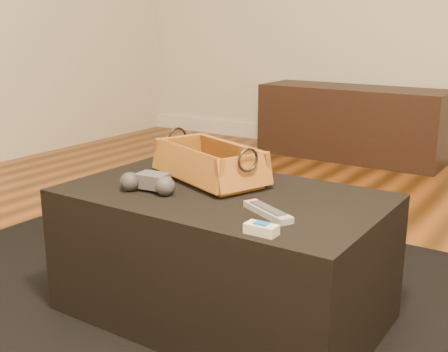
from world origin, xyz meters
The scene contains 11 objects.
floor centered at (0.00, 0.00, -0.01)m, with size 5.00×5.50×0.01m, color brown.
baseboard centered at (0.00, 2.73, 0.06)m, with size 5.00×0.04×0.12m, color white.
media_cabinet centered at (-0.50, 2.51, 0.26)m, with size 1.30×0.45×0.51m, color black.
area_rug centered at (0.00, 0.03, 0.01)m, with size 2.60×2.00×0.01m, color black.
ottoman centered at (0.00, 0.08, 0.22)m, with size 1.00×0.60×0.42m, color black.
tv_remote centered at (-0.14, 0.17, 0.46)m, with size 0.22×0.05×0.02m, color black.
cloth_bundle centered at (0.01, 0.17, 0.48)m, with size 0.12×0.08×0.06m, color tan.
wicker_basket centered at (-0.11, 0.18, 0.48)m, with size 0.47×0.36×0.15m.
game_controller centered at (-0.19, -0.04, 0.46)m, with size 0.20×0.12×0.06m.
silver_remote centered at (0.23, -0.03, 0.44)m, with size 0.19×0.12×0.02m.
cream_gadget centered at (0.29, -0.16, 0.45)m, with size 0.08×0.04×0.03m.
Camera 1 is at (0.94, -1.32, 0.94)m, focal length 45.00 mm.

